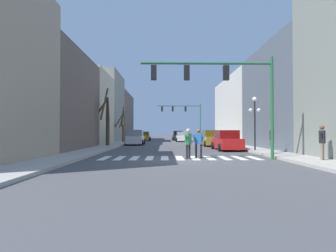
{
  "coord_description": "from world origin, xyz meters",
  "views": [
    {
      "loc": [
        -0.94,
        -14.57,
        1.6
      ],
      "look_at": [
        -0.36,
        23.4,
        2.4
      ],
      "focal_mm": 28.0,
      "sensor_mm": 36.0,
      "label": 1
    }
  ],
  "objects": [
    {
      "name": "pedestrian_near_right_corner",
      "position": [
        0.48,
        0.79,
        1.04
      ],
      "size": [
        0.5,
        0.68,
        1.76
      ],
      "rotation": [
        0.0,
        0.0,
        4.11
      ],
      "color": "black",
      "rests_on": "ground_plane"
    },
    {
      "name": "pedestrian_on_right_sidewalk",
      "position": [
        6.52,
        3.4,
        1.21
      ],
      "size": [
        0.47,
        0.71,
        1.8
      ],
      "rotation": [
        0.0,
        0.0,
        1.04
      ],
      "color": "#7A705B",
      "rests_on": "sidewalk_right"
    },
    {
      "name": "traffic_signal_near",
      "position": [
        2.39,
        0.41,
        4.44
      ],
      "size": [
        7.68,
        0.28,
        5.93
      ],
      "color": "#236038",
      "rests_on": "ground_plane"
    },
    {
      "name": "sidewalk_right",
      "position": [
        6.67,
        0.0,
        0.07
      ],
      "size": [
        2.25,
        90.0,
        0.15
      ],
      "color": "#ADA89E",
      "rests_on": "ground_plane"
    },
    {
      "name": "ground_plane",
      "position": [
        0.0,
        0.0,
        0.0
      ],
      "size": [
        240.0,
        240.0,
        0.0
      ],
      "primitive_type": "plane",
      "color": "#4C4C4F"
    },
    {
      "name": "street_tree_left_far",
      "position": [
        -7.0,
        12.91,
        2.85
      ],
      "size": [
        2.11,
        3.15,
        6.03
      ],
      "color": "#473828",
      "rests_on": "sidewalk_left"
    },
    {
      "name": "street_lamp_right_corner",
      "position": [
        6.14,
        5.69,
        3.09
      ],
      "size": [
        0.95,
        0.36,
        4.15
      ],
      "color": "black",
      "rests_on": "sidewalk_right"
    },
    {
      "name": "car_at_intersection",
      "position": [
        1.59,
        33.05,
        0.8
      ],
      "size": [
        2.02,
        4.81,
        1.71
      ],
      "rotation": [
        0.0,
        0.0,
        1.57
      ],
      "color": "black",
      "rests_on": "ground_plane"
    },
    {
      "name": "car_parked_left_mid",
      "position": [
        -4.37,
        30.88,
        0.74
      ],
      "size": [
        2.11,
        4.38,
        1.59
      ],
      "rotation": [
        0.0,
        0.0,
        1.57
      ],
      "color": "#A38423",
      "rests_on": "ground_plane"
    },
    {
      "name": "crosswalk_stripes",
      "position": [
        -0.0,
        1.23,
        0.0
      ],
      "size": [
        9.45,
        2.6,
        0.01
      ],
      "color": "white",
      "rests_on": "ground_plane"
    },
    {
      "name": "car_parked_left_near",
      "position": [
        4.42,
        7.83,
        0.79
      ],
      "size": [
        2.02,
        4.79,
        1.7
      ],
      "rotation": [
        0.0,
        0.0,
        1.57
      ],
      "color": "red",
      "rests_on": "ground_plane"
    },
    {
      "name": "building_row_right",
      "position": [
        10.8,
        10.96,
        5.05
      ],
      "size": [
        6.0,
        36.05,
        12.21
      ],
      "color": "gray",
      "rests_on": "ground_plane"
    },
    {
      "name": "street_tree_right_near",
      "position": [
        -6.73,
        21.91,
        2.28
      ],
      "size": [
        1.51,
        1.65,
        4.88
      ],
      "color": "brown",
      "rests_on": "sidewalk_left"
    },
    {
      "name": "car_driving_toward_lane",
      "position": [
        1.94,
        26.99,
        0.75
      ],
      "size": [
        2.03,
        4.58,
        1.59
      ],
      "rotation": [
        0.0,
        0.0,
        1.57
      ],
      "color": "white",
      "rests_on": "ground_plane"
    },
    {
      "name": "pedestrian_waiting_at_curb",
      "position": [
        1.13,
        1.05,
        1.03
      ],
      "size": [
        0.74,
        0.35,
        1.75
      ],
      "rotation": [
        0.0,
        0.0,
        2.79
      ],
      "color": "black",
      "rests_on": "ground_plane"
    },
    {
      "name": "car_parked_right_near",
      "position": [
        4.35,
        14.36,
        0.81
      ],
      "size": [
        2.15,
        4.58,
        1.74
      ],
      "rotation": [
        0.0,
        0.0,
        1.57
      ],
      "color": "#A38423",
      "rests_on": "ground_plane"
    },
    {
      "name": "traffic_signal_far",
      "position": [
        2.58,
        30.13,
        4.78
      ],
      "size": [
        7.4,
        0.28,
        6.4
      ],
      "color": "#236038",
      "rests_on": "ground_plane"
    },
    {
      "name": "sidewalk_left",
      "position": [
        -6.67,
        0.0,
        0.07
      ],
      "size": [
        2.25,
        90.0,
        0.15
      ],
      "color": "#ADA89E",
      "rests_on": "ground_plane"
    },
    {
      "name": "car_parked_right_far",
      "position": [
        -4.37,
        16.9,
        0.83
      ],
      "size": [
        2.11,
        4.45,
        1.79
      ],
      "rotation": [
        0.0,
        0.0,
        1.57
      ],
      "color": "silver",
      "rests_on": "ground_plane"
    },
    {
      "name": "building_row_left",
      "position": [
        -10.8,
        19.2,
        4.68
      ],
      "size": [
        6.0,
        50.2,
        10.59
      ],
      "color": "tan",
      "rests_on": "ground_plane"
    },
    {
      "name": "pedestrian_crossing_street",
      "position": [
        7.16,
        -1.3,
        1.2
      ],
      "size": [
        0.58,
        0.63,
        1.78
      ],
      "rotation": [
        0.0,
        0.0,
        3.98
      ],
      "color": "#7A705B",
      "rests_on": "sidewalk_right"
    }
  ]
}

